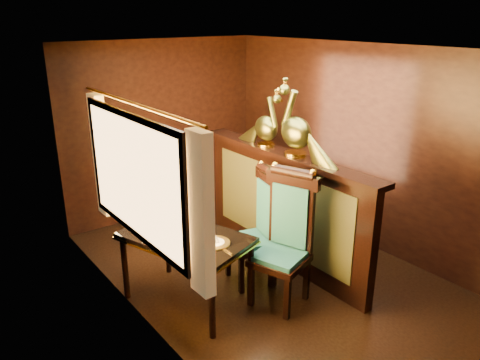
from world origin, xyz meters
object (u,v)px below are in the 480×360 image
(peacock_left, at_px, (297,119))
(chair_left, at_px, (287,232))
(dining_table, at_px, (186,242))
(peacock_right, at_px, (266,117))
(chair_right, at_px, (261,222))

(peacock_left, bearing_deg, chair_left, -139.13)
(dining_table, height_order, chair_left, chair_left)
(chair_left, relative_size, peacock_right, 2.10)
(chair_right, height_order, peacock_left, peacock_left)
(chair_left, bearing_deg, peacock_right, 43.58)
(dining_table, height_order, chair_right, chair_right)
(dining_table, distance_m, peacock_left, 1.73)
(peacock_left, distance_m, peacock_right, 0.50)
(chair_left, bearing_deg, peacock_left, 22.04)
(chair_left, xyz_separation_m, chair_right, (0.02, 0.43, -0.05))
(peacock_right, bearing_deg, peacock_left, -90.00)
(chair_left, height_order, chair_right, chair_left)
(dining_table, bearing_deg, chair_right, -24.76)
(chair_right, bearing_deg, peacock_left, 11.31)
(dining_table, xyz_separation_m, chair_right, (0.89, -0.11, 0.01))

